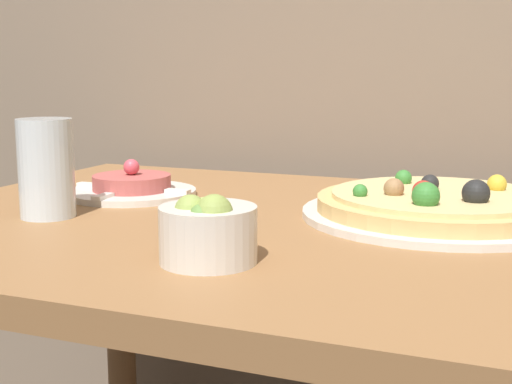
{
  "coord_description": "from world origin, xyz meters",
  "views": [
    {
      "loc": [
        0.29,
        -0.5,
        0.99
      ],
      "look_at": [
        -0.07,
        0.38,
        0.82
      ],
      "focal_mm": 50.0,
      "sensor_mm": 36.0,
      "label": 1
    }
  ],
  "objects": [
    {
      "name": "dining_table",
      "position": [
        0.0,
        0.4,
        0.66
      ],
      "size": [
        1.17,
        0.8,
        0.78
      ],
      "color": "olive",
      "rests_on": "ground_plane"
    },
    {
      "name": "pizza_plate",
      "position": [
        0.16,
        0.49,
        0.8
      ],
      "size": [
        0.38,
        0.38,
        0.06
      ],
      "color": "silver",
      "rests_on": "dining_table"
    },
    {
      "name": "tartare_plate",
      "position": [
        -0.33,
        0.48,
        0.79
      ],
      "size": [
        0.21,
        0.21,
        0.06
      ],
      "color": "silver",
      "rests_on": "dining_table"
    },
    {
      "name": "small_bowl",
      "position": [
        -0.04,
        0.17,
        0.81
      ],
      "size": [
        0.11,
        0.11,
        0.08
      ],
      "color": "silver",
      "rests_on": "dining_table"
    },
    {
      "name": "drinking_glass",
      "position": [
        -0.35,
        0.3,
        0.85
      ],
      "size": [
        0.08,
        0.08,
        0.14
      ],
      "color": "silver",
      "rests_on": "dining_table"
    }
  ]
}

